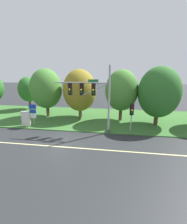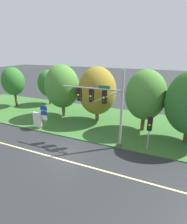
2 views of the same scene
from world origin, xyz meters
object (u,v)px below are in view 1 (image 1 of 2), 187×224
object	(u,v)px
route_sign_post	(33,112)
tree_behind_signpost	(46,89)
tree_mid_verge	(80,91)
tree_right_far	(159,92)
info_kiosk	(26,119)
tree_left_of_mast	(28,89)
tree_tall_centre	(122,91)
traffic_signal_mast	(92,94)
pedestrian_signal_near_kerb	(132,112)

from	to	relation	value
route_sign_post	tree_behind_signpost	xyz separation A→B (m)	(-0.13, 4.37, 2.44)
tree_mid_verge	tree_right_far	size ratio (longest dim) A/B	0.96
tree_behind_signpost	info_kiosk	xyz separation A→B (m)	(-0.80, -4.59, -3.29)
route_sign_post	tree_left_of_mast	xyz separation A→B (m)	(-5.54, 8.49, 1.81)
tree_left_of_mast	tree_tall_centre	size ratio (longest dim) A/B	0.83
tree_behind_signpost	tree_tall_centre	distance (m)	11.07
tree_behind_signpost	tree_mid_verge	world-z (taller)	tree_behind_signpost
tree_mid_verge	info_kiosk	size ratio (longest dim) A/B	3.73
traffic_signal_mast	tree_left_of_mast	world-z (taller)	traffic_signal_mast
route_sign_post	info_kiosk	distance (m)	1.28
route_sign_post	tree_behind_signpost	world-z (taller)	tree_behind_signpost
pedestrian_signal_near_kerb	traffic_signal_mast	bearing A→B (deg)	-173.88
traffic_signal_mast	tree_mid_verge	bearing A→B (deg)	116.94
tree_tall_centre	tree_right_far	distance (m)	4.69
tree_behind_signpost	tree_tall_centre	xyz separation A→B (m)	(11.06, -0.37, -0.02)
tree_behind_signpost	tree_tall_centre	world-z (taller)	tree_behind_signpost
route_sign_post	tree_mid_verge	world-z (taller)	tree_mid_verge
traffic_signal_mast	tree_tall_centre	size ratio (longest dim) A/B	1.05
pedestrian_signal_near_kerb	tree_behind_signpost	world-z (taller)	tree_behind_signpost
pedestrian_signal_near_kerb	tree_left_of_mast	xyz separation A→B (m)	(-17.55, 8.73, 1.21)
info_kiosk	tree_left_of_mast	bearing A→B (deg)	117.89
traffic_signal_mast	tree_right_far	size ratio (longest dim) A/B	0.99
info_kiosk	pedestrian_signal_near_kerb	bearing A→B (deg)	-0.09
tree_left_of_mast	tree_right_far	world-z (taller)	tree_right_far
pedestrian_signal_near_kerb	info_kiosk	size ratio (longest dim) A/B	1.73
route_sign_post	info_kiosk	size ratio (longest dim) A/B	1.49
pedestrian_signal_near_kerb	tree_behind_signpost	distance (m)	13.12
traffic_signal_mast	info_kiosk	distance (m)	9.20
traffic_signal_mast	route_sign_post	xyz separation A→B (m)	(-7.62, 0.71, -2.52)
route_sign_post	info_kiosk	world-z (taller)	route_sign_post
tree_mid_verge	traffic_signal_mast	bearing A→B (deg)	-63.06
route_sign_post	tree_left_of_mast	distance (m)	10.30
tree_behind_signpost	pedestrian_signal_near_kerb	bearing A→B (deg)	-20.78
route_sign_post	tree_mid_verge	distance (m)	7.07
tree_mid_verge	tree_right_far	world-z (taller)	tree_right_far
traffic_signal_mast	tree_mid_verge	size ratio (longest dim) A/B	1.04
traffic_signal_mast	tree_left_of_mast	bearing A→B (deg)	145.04
tree_mid_verge	info_kiosk	bearing A→B (deg)	-141.46
tree_right_far	info_kiosk	bearing A→B (deg)	-169.65
route_sign_post	tree_behind_signpost	bearing A→B (deg)	91.67
pedestrian_signal_near_kerb	tree_mid_verge	world-z (taller)	tree_mid_verge
tree_right_far	tree_left_of_mast	bearing A→B (deg)	164.79
tree_behind_signpost	route_sign_post	bearing A→B (deg)	-88.33
tree_tall_centre	info_kiosk	bearing A→B (deg)	-160.46
route_sign_post	tree_mid_verge	xyz separation A→B (m)	(4.98, 4.49, 2.26)
tree_left_of_mast	tree_tall_centre	xyz separation A→B (m)	(16.48, -4.49, 0.61)
pedestrian_signal_near_kerb	info_kiosk	xyz separation A→B (m)	(-12.95, 0.02, -1.45)
tree_left_of_mast	info_kiosk	size ratio (longest dim) A/B	3.08
traffic_signal_mast	info_kiosk	world-z (taller)	traffic_signal_mast
tree_left_of_mast	tree_behind_signpost	distance (m)	6.83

